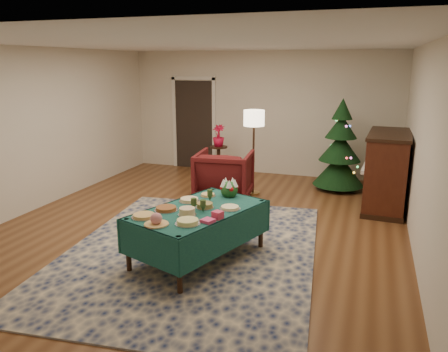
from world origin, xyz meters
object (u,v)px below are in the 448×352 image
(armchair, at_px, (224,173))
(side_table, at_px, (219,162))
(potted_plant, at_px, (219,140))
(gift_box, at_px, (218,215))
(piano, at_px, (387,172))
(floor_lamp, at_px, (254,123))
(buffet_table, at_px, (198,219))
(christmas_tree, at_px, (340,149))

(armchair, distance_m, side_table, 1.62)
(armchair, distance_m, potted_plant, 1.65)
(gift_box, relative_size, piano, 0.07)
(floor_lamp, bearing_deg, piano, -1.99)
(gift_box, xyz_separation_m, side_table, (-1.49, 4.23, -0.38))
(side_table, height_order, potted_plant, potted_plant)
(buffet_table, xyz_separation_m, armchair, (-0.51, 2.50, -0.04))
(buffet_table, bearing_deg, armchair, 101.51)
(armchair, bearing_deg, side_table, -73.07)
(christmas_tree, bearing_deg, armchair, -144.30)
(side_table, relative_size, piano, 0.44)
(floor_lamp, relative_size, christmas_tree, 0.89)
(gift_box, bearing_deg, christmas_tree, 75.53)
(gift_box, distance_m, floor_lamp, 3.36)
(side_table, distance_m, potted_plant, 0.48)
(buffet_table, height_order, christmas_tree, christmas_tree)
(armchair, relative_size, side_table, 1.44)
(side_table, bearing_deg, floor_lamp, -42.84)
(buffet_table, xyz_separation_m, piano, (2.26, 2.95, 0.10))
(floor_lamp, bearing_deg, gift_box, -82.14)
(buffet_table, relative_size, side_table, 2.86)
(gift_box, relative_size, side_table, 0.16)
(potted_plant, bearing_deg, floor_lamp, -42.84)
(floor_lamp, height_order, potted_plant, floor_lamp)
(side_table, distance_m, piano, 3.57)
(piano, bearing_deg, potted_plant, 162.97)
(potted_plant, distance_m, piano, 3.57)
(gift_box, height_order, piano, piano)
(floor_lamp, relative_size, side_table, 2.32)
(armchair, distance_m, floor_lamp, 1.08)
(side_table, xyz_separation_m, piano, (3.41, -1.04, 0.30))
(armchair, height_order, piano, piano)
(christmas_tree, bearing_deg, gift_box, -104.47)
(side_table, bearing_deg, armchair, -66.89)
(buffet_table, xyz_separation_m, floor_lamp, (-0.11, 3.03, 0.81))
(potted_plant, bearing_deg, armchair, -66.89)
(gift_box, xyz_separation_m, christmas_tree, (1.06, 4.12, 0.09))
(potted_plant, height_order, piano, piano)
(buffet_table, xyz_separation_m, christmas_tree, (1.41, 3.88, 0.27))
(buffet_table, bearing_deg, gift_box, -34.93)
(gift_box, bearing_deg, side_table, 109.37)
(armchair, distance_m, christmas_tree, 2.38)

